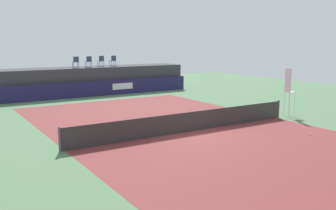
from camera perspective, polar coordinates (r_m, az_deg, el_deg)
The scene contains 13 objects.
ground_plane at distance 20.30m, azimuth -1.68°, elevation -2.40°, with size 48.00×48.00×0.00m, color #4C704C.
court_inner at distance 17.85m, azimuth 3.27°, elevation -4.09°, with size 12.00×22.00×0.00m, color maroon.
sponsor_wall at distance 29.59m, azimuth -12.14°, elevation 2.39°, with size 18.00×0.22×1.20m.
spectator_platform at distance 31.22m, azimuth -13.35°, elevation 3.64°, with size 18.00×2.80×2.20m, color #38383D.
spectator_chair_far_left at distance 30.73m, azimuth -13.99°, elevation 6.50°, with size 0.46×0.46×0.89m.
spectator_chair_left at distance 31.05m, azimuth -12.10°, elevation 6.60°, with size 0.45×0.45×0.89m.
spectator_chair_center at distance 31.80m, azimuth -10.25°, elevation 6.73°, with size 0.44×0.44×0.89m.
spectator_chair_right at distance 32.30m, azimuth -8.43°, elevation 6.82°, with size 0.45×0.45×0.89m.
umpire_chair at distance 22.32m, azimuth 18.05°, elevation 2.36°, with size 0.45×0.45×2.76m.
tennis_net at distance 17.74m, azimuth 3.29°, elevation -2.61°, with size 12.40×0.02×0.95m, color #2D2D2D.
net_post_near at distance 15.07m, azimuth -16.30°, elevation -5.11°, with size 0.10×0.10×1.00m, color #4C4C51.
net_post_far at distance 21.88m, azimuth 16.59°, elevation -0.58°, with size 0.10×0.10×1.00m, color #4C4C51.
tennis_ball at distance 18.33m, azimuth 20.95°, elevation -4.24°, with size 0.07×0.07×0.07m, color #D8EA33.
Camera 1 is at (-10.15, -14.06, 4.25)m, focal length 39.71 mm.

